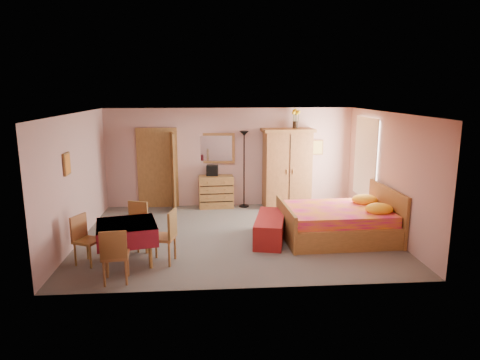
{
  "coord_description": "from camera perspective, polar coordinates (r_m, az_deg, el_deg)",
  "views": [
    {
      "loc": [
        -0.59,
        -8.7,
        3.06
      ],
      "look_at": [
        0.1,
        0.3,
        1.15
      ],
      "focal_mm": 32.0,
      "sensor_mm": 36.0,
      "label": 1
    }
  ],
  "objects": [
    {
      "name": "window",
      "position": [
        10.72,
        16.44,
        2.83
      ],
      "size": [
        0.08,
        1.4,
        1.95
      ],
      "primitive_type": "cube",
      "color": "white",
      "rests_on": "wall_right"
    },
    {
      "name": "wall_right",
      "position": [
        9.67,
        19.1,
        0.8
      ],
      "size": [
        0.1,
        5.0,
        2.6
      ],
      "primitive_type": "cube",
      "color": "tan",
      "rests_on": "floor"
    },
    {
      "name": "chest_of_drawers",
      "position": [
        11.3,
        -3.2,
        -1.56
      ],
      "size": [
        0.92,
        0.49,
        0.85
      ],
      "primitive_type": "cube",
      "rotation": [
        0.0,
        0.0,
        0.04
      ],
      "color": "olive",
      "rests_on": "floor"
    },
    {
      "name": "bed",
      "position": [
        9.18,
        12.81,
        -4.37
      ],
      "size": [
        2.34,
        1.86,
        1.06
      ],
      "primitive_type": "cube",
      "rotation": [
        0.0,
        0.0,
        0.03
      ],
      "color": "#DB157B",
      "rests_on": "floor"
    },
    {
      "name": "chair_north",
      "position": [
        8.62,
        -13.95,
        -6.02
      ],
      "size": [
        0.53,
        0.53,
        0.91
      ],
      "primitive_type": "cube",
      "rotation": [
        0.0,
        0.0,
        2.79
      ],
      "color": "#AD793A",
      "rests_on": "floor"
    },
    {
      "name": "floor_lamp",
      "position": [
        11.21,
        0.54,
        1.42
      ],
      "size": [
        0.32,
        0.32,
        2.02
      ],
      "primitive_type": "cube",
      "rotation": [
        0.0,
        0.0,
        -0.29
      ],
      "color": "black",
      "rests_on": "floor"
    },
    {
      "name": "chair_east",
      "position": [
        7.83,
        -10.36,
        -7.43
      ],
      "size": [
        0.53,
        0.53,
        0.97
      ],
      "primitive_type": "cube",
      "rotation": [
        0.0,
        0.0,
        1.36
      ],
      "color": "#A66E38",
      "rests_on": "floor"
    },
    {
      "name": "bench",
      "position": [
        8.93,
        4.03,
        -6.43
      ],
      "size": [
        0.87,
        1.58,
        0.5
      ],
      "primitive_type": "cube",
      "rotation": [
        0.0,
        0.0,
        -0.22
      ],
      "color": "maroon",
      "rests_on": "floor"
    },
    {
      "name": "wall_back",
      "position": [
        11.35,
        -1.35,
        3.03
      ],
      "size": [
        6.5,
        0.1,
        2.6
      ],
      "primitive_type": "cube",
      "color": "tan",
      "rests_on": "floor"
    },
    {
      "name": "wardrobe",
      "position": [
        11.28,
        6.28,
        1.57
      ],
      "size": [
        1.37,
        0.77,
        2.08
      ],
      "primitive_type": "cube",
      "rotation": [
        0.0,
        0.0,
        0.07
      ],
      "color": "#975E33",
      "rests_on": "floor"
    },
    {
      "name": "sunflower_vase",
      "position": [
        11.22,
        7.43,
        8.12
      ],
      "size": [
        0.21,
        0.21,
        0.5
      ],
      "primitive_type": "cube",
      "rotation": [
        0.0,
        0.0,
        -0.04
      ],
      "color": "yellow",
      "rests_on": "wardrobe"
    },
    {
      "name": "wall_mirror",
      "position": [
        11.3,
        -3.29,
        4.25
      ],
      "size": [
        1.02,
        0.14,
        0.8
      ],
      "primitive_type": "cube",
      "rotation": [
        0.0,
        0.0,
        -0.08
      ],
      "color": "silver",
      "rests_on": "wall_back"
    },
    {
      "name": "picture_left",
      "position": [
        8.62,
        -22.1,
        1.99
      ],
      "size": [
        0.04,
        0.32,
        0.42
      ],
      "primitive_type": "cube",
      "color": "orange",
      "rests_on": "wall_left"
    },
    {
      "name": "dining_table",
      "position": [
        7.99,
        -14.79,
        -8.13
      ],
      "size": [
        1.22,
        1.22,
        0.74
      ],
      "primitive_type": "cube",
      "rotation": [
        0.0,
        0.0,
        0.23
      ],
      "color": "maroon",
      "rests_on": "floor"
    },
    {
      "name": "wall_front",
      "position": [
        6.47,
        1.02,
        -3.84
      ],
      "size": [
        6.5,
        0.1,
        2.6
      ],
      "primitive_type": "cube",
      "color": "tan",
      "rests_on": "floor"
    },
    {
      "name": "chair_west",
      "position": [
        8.13,
        -19.61,
        -7.55
      ],
      "size": [
        0.53,
        0.53,
        0.89
      ],
      "primitive_type": "cube",
      "rotation": [
        0.0,
        0.0,
        -1.99
      ],
      "color": "#AC7B3A",
      "rests_on": "floor"
    },
    {
      "name": "floor",
      "position": [
        9.24,
        -0.48,
        -7.39
      ],
      "size": [
        6.5,
        6.5,
        0.0
      ],
      "primitive_type": "plane",
      "color": "slate",
      "rests_on": "ground"
    },
    {
      "name": "picture_back",
      "position": [
        11.65,
        10.3,
        4.31
      ],
      "size": [
        0.3,
        0.04,
        0.4
      ],
      "primitive_type": "cube",
      "color": "#D8BF59",
      "rests_on": "wall_back"
    },
    {
      "name": "chair_south",
      "position": [
        7.26,
        -16.29,
        -9.55
      ],
      "size": [
        0.46,
        0.46,
        0.92
      ],
      "primitive_type": "cube",
      "rotation": [
        0.0,
        0.0,
        0.1
      ],
      "color": "#9A6234",
      "rests_on": "floor"
    },
    {
      "name": "wall_left",
      "position": [
        9.26,
        -20.98,
        0.2
      ],
      "size": [
        0.1,
        5.0,
        2.6
      ],
      "primitive_type": "cube",
      "color": "tan",
      "rests_on": "floor"
    },
    {
      "name": "doorway",
      "position": [
        11.43,
        -10.9,
        1.48
      ],
      "size": [
        1.06,
        0.12,
        2.15
      ],
      "primitive_type": "cube",
      "color": "#9E6B35",
      "rests_on": "floor"
    },
    {
      "name": "stereo",
      "position": [
        11.23,
        -3.72,
        1.28
      ],
      "size": [
        0.32,
        0.24,
        0.28
      ],
      "primitive_type": "cube",
      "rotation": [
        0.0,
        0.0,
        -0.08
      ],
      "color": "black",
      "rests_on": "chest_of_drawers"
    },
    {
      "name": "ceiling",
      "position": [
        8.73,
        -0.51,
        8.93
      ],
      "size": [
        6.5,
        6.5,
        0.0
      ],
      "primitive_type": "plane",
      "rotation": [
        3.14,
        0.0,
        0.0
      ],
      "color": "brown",
      "rests_on": "wall_back"
    }
  ]
}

